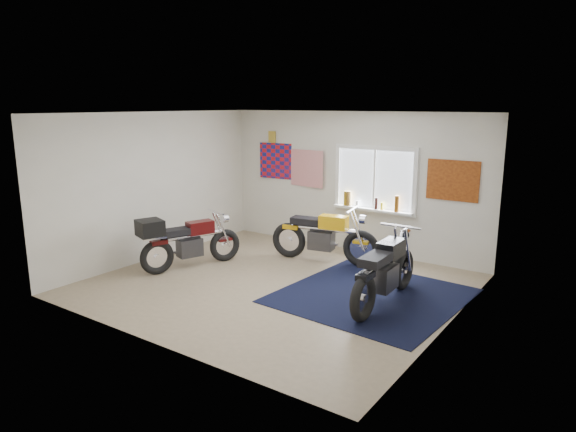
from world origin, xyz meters
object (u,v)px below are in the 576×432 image
Objects in this scene: yellow_triumph at (324,237)px; black_chrome_bike at (385,273)px; navy_rug at (372,296)px; maroon_tourer at (184,241)px.

yellow_triumph is 0.98× the size of black_chrome_bike.
yellow_triumph is at bearing 144.42° from navy_rug.
black_chrome_bike is at bearing -62.06° from maroon_tourer.
navy_rug is 0.57m from black_chrome_bike.
yellow_triumph reaches higher than maroon_tourer.
yellow_triumph is at bearing -25.60° from maroon_tourer.
maroon_tourer is (-3.28, -0.68, 0.50)m from navy_rug.
navy_rug is 1.24× the size of black_chrome_bike.
black_chrome_bike reaches higher than maroon_tourer.
navy_rug is 3.38m from maroon_tourer.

